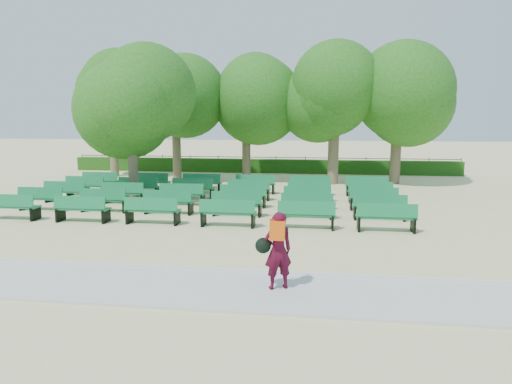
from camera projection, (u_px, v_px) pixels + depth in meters
ground at (214, 216)px, 17.15m from camera, size 120.00×120.00×0.00m
paving at (137, 285)px, 9.90m from camera, size 30.00×2.20×0.06m
curb at (155, 267)px, 11.02m from camera, size 30.00×0.12×0.10m
hedge at (260, 166)px, 30.77m from camera, size 26.00×0.70×0.90m
fence at (261, 172)px, 31.23m from camera, size 26.00×0.10×1.02m
tree_line at (252, 180)px, 26.93m from camera, size 21.80×6.80×7.04m
bench_array at (213, 204)px, 19.01m from camera, size 1.91×0.69×1.19m
tree_among at (131, 110)px, 19.56m from camera, size 4.42×4.42×5.97m
person at (277, 249)px, 9.51m from camera, size 0.83×0.60×1.65m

